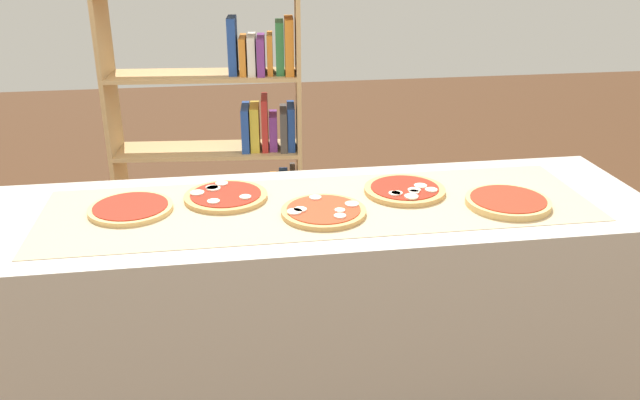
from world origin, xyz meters
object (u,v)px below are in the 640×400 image
Objects in this scene: pizza_plain_4 at (508,202)px; pizza_mozzarella_2 at (323,211)px; pizza_plain_0 at (131,208)px; pizza_mozzarella_3 at (405,190)px; pizza_mozzarella_1 at (225,196)px; bookshelf at (236,151)px.

pizza_mozzarella_2 is at bearing 178.04° from pizza_plain_4.
pizza_mozzarella_2 is at bearing -11.10° from pizza_plain_0.
pizza_mozzarella_2 is 0.59m from pizza_plain_4.
pizza_mozzarella_1 is at bearing 176.29° from pizza_mozzarella_3.
pizza_mozzarella_2 is at bearing -155.72° from pizza_mozzarella_3.
pizza_mozzarella_3 is 1.25m from bookshelf.
pizza_plain_0 is 1.21m from bookshelf.
pizza_mozzarella_2 is 1.29m from bookshelf.
pizza_mozzarella_1 is at bearing 10.82° from pizza_plain_0.
bookshelf is at bearing 72.51° from pizza_plain_0.
pizza_plain_4 reaches higher than pizza_plain_0.
pizza_mozzarella_3 is (0.30, 0.13, 0.00)m from pizza_mozzarella_2.
pizza_mozzarella_1 is at bearing 149.87° from pizza_mozzarella_2.
pizza_mozzarella_1 and pizza_plain_4 have the same top height.
pizza_plain_0 is at bearing -169.18° from pizza_mozzarella_1.
bookshelf is (-0.23, 1.25, -0.20)m from pizza_mozzarella_2.
pizza_plain_0 is at bearing -178.85° from pizza_mozzarella_3.
bookshelf reaches higher than pizza_mozzarella_2.
pizza_mozzarella_1 is at bearing -93.37° from bookshelf.
pizza_mozzarella_3 reaches higher than pizza_mozzarella_1.
pizza_mozzarella_1 is at bearing 167.77° from pizza_plain_4.
pizza_mozzarella_2 is (0.59, -0.12, 0.00)m from pizza_plain_0.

